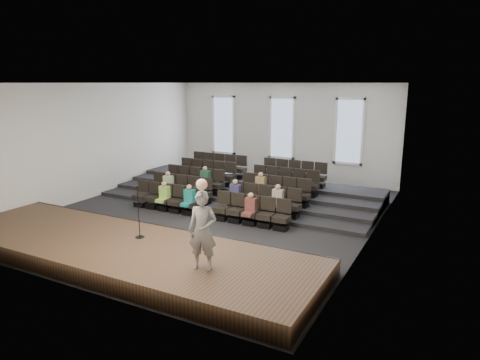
# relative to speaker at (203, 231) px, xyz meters

# --- Properties ---
(ground) EXTENTS (14.00, 14.00, 0.00)m
(ground) POSITION_rel_speaker_xyz_m (-3.03, 5.46, -1.49)
(ground) COLOR black
(ground) RESTS_ON ground
(ceiling) EXTENTS (12.00, 14.00, 0.02)m
(ceiling) POSITION_rel_speaker_xyz_m (-3.03, 5.46, 3.52)
(ceiling) COLOR white
(ceiling) RESTS_ON ground
(wall_back) EXTENTS (12.00, 0.04, 5.00)m
(wall_back) POSITION_rel_speaker_xyz_m (-3.03, 12.48, 1.01)
(wall_back) COLOR silver
(wall_back) RESTS_ON ground
(wall_front) EXTENTS (12.00, 0.04, 5.00)m
(wall_front) POSITION_rel_speaker_xyz_m (-3.03, -1.56, 1.01)
(wall_front) COLOR silver
(wall_front) RESTS_ON ground
(wall_left) EXTENTS (0.04, 14.00, 5.00)m
(wall_left) POSITION_rel_speaker_xyz_m (-9.05, 5.46, 1.01)
(wall_left) COLOR silver
(wall_left) RESTS_ON ground
(wall_right) EXTENTS (0.04, 14.00, 5.00)m
(wall_right) POSITION_rel_speaker_xyz_m (2.99, 5.46, 1.01)
(wall_right) COLOR silver
(wall_right) RESTS_ON ground
(stage) EXTENTS (11.80, 3.60, 0.50)m
(stage) POSITION_rel_speaker_xyz_m (-3.03, 0.36, -1.24)
(stage) COLOR #45321D
(stage) RESTS_ON ground
(stage_lip) EXTENTS (11.80, 0.06, 0.52)m
(stage_lip) POSITION_rel_speaker_xyz_m (-3.03, 2.13, -1.24)
(stage_lip) COLOR black
(stage_lip) RESTS_ON ground
(risers) EXTENTS (11.80, 4.80, 0.60)m
(risers) POSITION_rel_speaker_xyz_m (-3.03, 8.63, -1.29)
(risers) COLOR black
(risers) RESTS_ON ground
(seating_rows) EXTENTS (6.80, 4.70, 1.67)m
(seating_rows) POSITION_rel_speaker_xyz_m (-3.03, 7.00, -0.81)
(seating_rows) COLOR black
(seating_rows) RESTS_ON ground
(windows) EXTENTS (8.44, 0.10, 3.24)m
(windows) POSITION_rel_speaker_xyz_m (-3.03, 12.42, 1.21)
(windows) COLOR white
(windows) RESTS_ON wall_back
(audience) EXTENTS (5.45, 2.64, 1.10)m
(audience) POSITION_rel_speaker_xyz_m (-3.03, 5.78, -0.68)
(audience) COLOR #A4D856
(audience) RESTS_ON seating_rows
(speaker) EXTENTS (0.82, 0.64, 1.98)m
(speaker) POSITION_rel_speaker_xyz_m (0.00, 0.00, 0.00)
(speaker) COLOR slate
(speaker) RESTS_ON stage
(mic_stand) EXTENTS (0.27, 0.27, 1.60)m
(mic_stand) POSITION_rel_speaker_xyz_m (-2.86, 0.98, -0.51)
(mic_stand) COLOR black
(mic_stand) RESTS_ON stage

